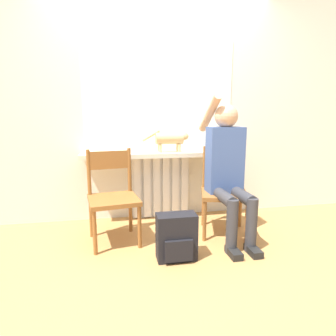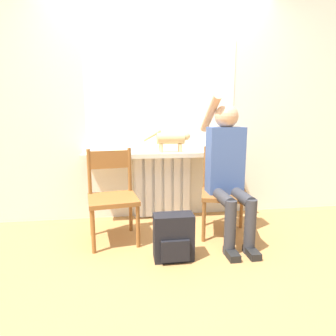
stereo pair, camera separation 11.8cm
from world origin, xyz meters
name	(u,v)px [view 1 (the left image)]	position (x,y,z in m)	size (l,w,h in m)	color
ground_plane	(184,265)	(0.00, 0.00, 0.00)	(12.00, 12.00, 0.00)	#B27F47
wall_with_window	(159,101)	(0.00, 1.23, 1.35)	(7.00, 0.06, 2.70)	silver
radiator	(161,186)	(0.00, 1.15, 0.37)	(0.66, 0.08, 0.74)	white
windowsill	(162,154)	(0.00, 1.05, 0.76)	(1.76, 0.30, 0.05)	beige
window_glass	(160,96)	(0.00, 1.20, 1.40)	(1.69, 0.01, 1.23)	white
chair_left	(113,195)	(-0.55, 0.59, 0.44)	(0.50, 0.50, 0.87)	brown
chair_right	(224,190)	(0.55, 0.59, 0.44)	(0.55, 0.55, 0.87)	brown
person	(228,165)	(0.54, 0.48, 0.71)	(0.36, 0.98, 1.39)	#333338
cat	(170,139)	(0.09, 1.03, 0.93)	(0.52, 0.13, 0.25)	#DBB77A
backpack	(177,237)	(-0.04, 0.12, 0.19)	(0.33, 0.20, 0.39)	black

